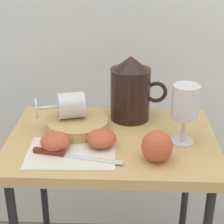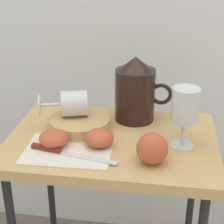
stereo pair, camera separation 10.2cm
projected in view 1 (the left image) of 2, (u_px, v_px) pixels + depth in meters
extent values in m
cube|color=tan|center=(112.00, 142.00, 1.06)|extent=(0.59, 0.41, 0.03)
cylinder|color=black|center=(45.00, 203.00, 1.37)|extent=(0.02, 0.02, 0.67)
cylinder|color=black|center=(184.00, 206.00, 1.35)|extent=(0.02, 0.02, 0.67)
cube|color=silver|center=(71.00, 153.00, 0.97)|extent=(0.23, 0.17, 0.00)
cylinder|color=tan|center=(77.00, 125.00, 1.09)|extent=(0.18, 0.18, 0.03)
cylinder|color=black|center=(130.00, 94.00, 1.14)|extent=(0.12, 0.12, 0.16)
cylinder|color=#B23819|center=(130.00, 104.00, 1.15)|extent=(0.11, 0.11, 0.09)
cone|color=black|center=(131.00, 63.00, 1.10)|extent=(0.10, 0.10, 0.04)
torus|color=black|center=(156.00, 92.00, 1.13)|extent=(0.07, 0.01, 0.07)
cylinder|color=silver|center=(182.00, 141.00, 1.03)|extent=(0.06, 0.06, 0.00)
cylinder|color=silver|center=(183.00, 129.00, 1.01)|extent=(0.01, 0.01, 0.07)
cylinder|color=silver|center=(185.00, 102.00, 0.98)|extent=(0.07, 0.07, 0.09)
cylinder|color=#B23819|center=(185.00, 109.00, 0.99)|extent=(0.06, 0.06, 0.05)
cylinder|color=silver|center=(71.00, 105.00, 1.08)|extent=(0.09, 0.09, 0.08)
cylinder|color=silver|center=(48.00, 108.00, 1.06)|extent=(0.06, 0.03, 0.01)
cylinder|color=silver|center=(36.00, 109.00, 1.06)|extent=(0.02, 0.06, 0.06)
ellipsoid|color=#C15133|center=(55.00, 141.00, 0.98)|extent=(0.08, 0.08, 0.04)
ellipsoid|color=#C15133|center=(101.00, 138.00, 0.99)|extent=(0.08, 0.08, 0.04)
sphere|color=#C15133|center=(157.00, 146.00, 0.93)|extent=(0.08, 0.08, 0.08)
cube|color=silver|center=(94.00, 159.00, 0.94)|extent=(0.16, 0.05, 0.00)
cube|color=maroon|center=(49.00, 152.00, 0.96)|extent=(0.09, 0.03, 0.01)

